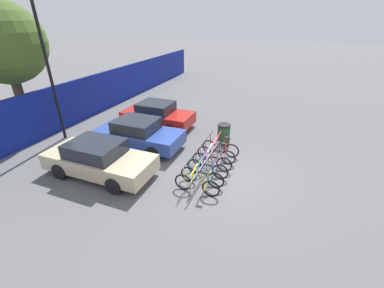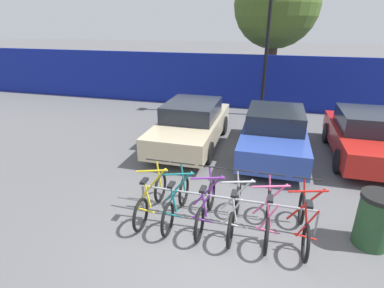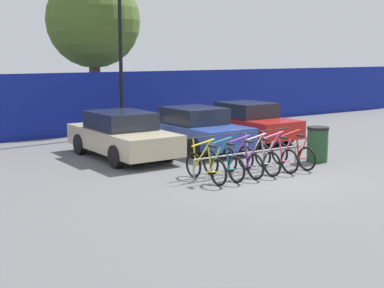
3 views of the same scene
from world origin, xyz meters
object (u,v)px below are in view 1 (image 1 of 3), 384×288
at_px(bicycle_red, 220,148).
at_px(bicycle_yellow, 197,184).
at_px(car_red, 158,115).
at_px(lamp_post, 45,53).
at_px(trash_bin, 224,134).
at_px(bicycle_silver, 212,161).
at_px(car_blue, 139,134).
at_px(bicycle_purple, 207,168).
at_px(tree_behind_hoarding, 4,44).
at_px(bicycle_teal, 202,176).
at_px(bike_rack, 206,161).
at_px(car_beige, 99,159).
at_px(bicycle_pink, 216,154).

bearing_deg(bicycle_red, bicycle_yellow, -177.15).
bearing_deg(car_red, lamp_post, 130.23).
bearing_deg(bicycle_yellow, trash_bin, 6.14).
xyz_separation_m(bicycle_yellow, lamp_post, (1.79, 7.97, 3.80)).
relative_size(bicycle_yellow, bicycle_silver, 1.00).
bearing_deg(car_blue, car_red, 8.81).
distance_m(bicycle_yellow, trash_bin, 4.17).
height_order(bicycle_yellow, bicycle_purple, same).
xyz_separation_m(car_blue, tree_behind_hoarding, (-0.39, 6.94, 3.78)).
bearing_deg(bicycle_teal, bike_rack, 9.04).
bearing_deg(bicycle_silver, car_blue, 79.09).
bearing_deg(car_blue, bicycle_silver, -99.33).
relative_size(bike_rack, trash_bin, 3.43).
bearing_deg(trash_bin, bicycle_teal, -177.14).
height_order(bike_rack, car_blue, car_blue).
bearing_deg(bike_rack, bicycle_teal, -171.08).
height_order(bicycle_teal, car_beige, car_beige).
relative_size(bicycle_silver, car_red, 0.43).
distance_m(bicycle_teal, bicycle_purple, 0.61).
relative_size(bicycle_yellow, bicycle_teal, 1.00).
height_order(bicycle_yellow, bicycle_silver, same).
height_order(bicycle_purple, lamp_post, lamp_post).
xyz_separation_m(lamp_post, tree_behind_hoarding, (0.18, 2.80, 0.29)).
distance_m(trash_bin, tree_behind_hoarding, 11.52).
xyz_separation_m(bike_rack, bicycle_yellow, (-1.49, -0.15, -0.11)).
distance_m(bicycle_silver, car_beige, 4.47).
distance_m(bicycle_pink, car_beige, 4.78).
bearing_deg(bicycle_purple, bike_rack, 21.67).
height_order(bicycle_teal, bicycle_purple, same).
bearing_deg(bicycle_pink, car_red, 61.14).
bearing_deg(car_beige, bicycle_silver, -63.80).
relative_size(bicycle_teal, tree_behind_hoarding, 0.26).
bearing_deg(car_blue, bicycle_purple, -107.36).
height_order(bicycle_red, car_blue, car_blue).
relative_size(bicycle_pink, car_red, 0.43).
xyz_separation_m(bicycle_red, car_red, (1.96, 4.24, 0.31)).
height_order(bike_rack, bicycle_purple, bicycle_purple).
distance_m(bicycle_purple, tree_behind_hoarding, 11.55).
relative_size(bicycle_yellow, bicycle_purple, 1.00).
relative_size(bicycle_teal, bicycle_red, 1.00).
distance_m(bicycle_yellow, lamp_post, 9.01).
relative_size(bicycle_pink, car_blue, 0.42).
bearing_deg(bicycle_purple, bicycle_pink, -2.10).
height_order(bicycle_yellow, car_red, car_red).
bearing_deg(bicycle_teal, bicycle_silver, 0.11).
distance_m(bicycle_purple, car_red, 5.69).
height_order(car_beige, car_blue, same).
bearing_deg(lamp_post, bicycle_purple, -94.53).
xyz_separation_m(bicycle_silver, lamp_post, (0.06, 7.97, 3.80)).
relative_size(bike_rack, car_red, 0.90).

